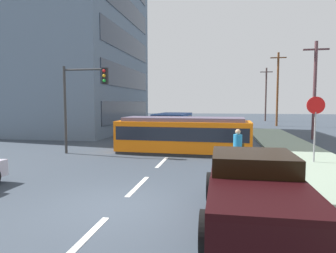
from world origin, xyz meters
name	(u,v)px	position (x,y,z in m)	size (l,w,h in m)	color
ground_plane	(175,149)	(0.00, 10.00, 0.00)	(120.00, 120.00, 0.00)	#333C47
sidewalk_curb_right	(320,166)	(6.80, 6.00, 0.07)	(3.20, 36.00, 0.14)	gray
lane_stripe_0	(83,240)	(0.00, -2.00, 0.01)	(0.16, 2.40, 0.01)	silver
lane_stripe_1	(138,186)	(0.00, 2.00, 0.01)	(0.16, 2.40, 0.01)	silver
lane_stripe_2	(162,162)	(0.00, 6.00, 0.01)	(0.16, 2.40, 0.01)	silver
lane_stripe_3	(185,139)	(0.00, 14.82, 0.01)	(0.16, 2.40, 0.01)	silver
lane_stripe_4	(193,132)	(0.00, 20.82, 0.01)	(0.16, 2.40, 0.01)	silver
corner_building	(57,33)	(-13.37, 20.23, 9.60)	(14.52, 15.50, 19.20)	slate
streetcar_tram	(184,135)	(0.64, 8.82, 1.01)	(7.24, 2.77, 1.96)	orange
city_bus	(173,123)	(-1.31, 17.18, 1.06)	(2.68, 5.25, 1.86)	#2A4E99
pedestrian_crossing	(238,147)	(3.36, 5.17, 0.94)	(0.46, 0.36, 1.67)	#332E57
pickup_truck_parked	(255,189)	(3.45, -0.51, 0.80)	(2.31, 5.01, 1.55)	black
stop_sign	(315,115)	(6.72, 6.63, 2.19)	(0.76, 0.07, 2.88)	gray
traffic_light_mast	(82,93)	(-4.63, 7.52, 3.29)	(2.51, 0.33, 4.69)	#333333
utility_pole_mid	(315,88)	(9.44, 16.54, 3.81)	(1.80, 0.24, 7.26)	brown
utility_pole_far	(278,88)	(9.05, 29.51, 4.46)	(1.80, 0.24, 8.56)	brown
utility_pole_distant	(266,93)	(9.10, 39.26, 4.13)	(1.80, 0.24, 7.89)	#4C3936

